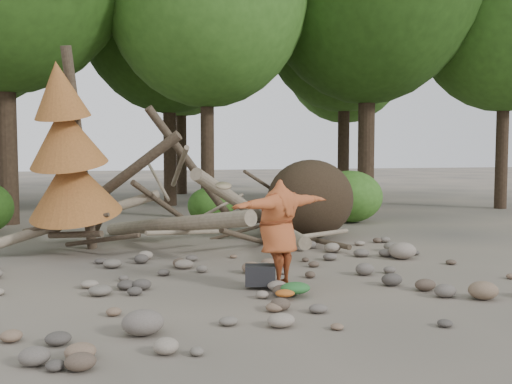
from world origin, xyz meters
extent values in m
plane|color=#514C44|center=(0.00, 0.00, 0.00)|extent=(120.00, 120.00, 0.00)
ellipsoid|color=#332619|center=(2.60, 4.30, 0.99)|extent=(2.20, 1.87, 1.98)
cylinder|color=gray|center=(-1.00, 3.70, 0.55)|extent=(2.61, 5.11, 1.08)
cylinder|color=gray|center=(0.80, 4.20, 0.90)|extent=(3.18, 3.71, 1.90)
cylinder|color=brown|center=(-2.20, 4.60, 1.40)|extent=(3.08, 1.91, 2.49)
cylinder|color=gray|center=(1.60, 3.50, 0.35)|extent=(1.13, 4.98, 0.43)
cylinder|color=brown|center=(-0.30, 4.80, 1.80)|extent=(2.39, 1.03, 2.89)
cylinder|color=gray|center=(-3.00, 4.00, 0.70)|extent=(3.71, 0.86, 1.20)
cylinder|color=#4C3F30|center=(-2.50, 3.50, 0.30)|extent=(1.52, 1.70, 0.49)
cylinder|color=gray|center=(0.20, 4.40, 0.80)|extent=(1.57, 0.85, 0.69)
cylinder|color=#4C3F30|center=(1.80, 4.90, 1.20)|extent=(1.92, 1.25, 1.10)
cylinder|color=gray|center=(-1.20, 4.20, 1.50)|extent=(0.37, 1.42, 0.85)
cylinder|color=#4C3F30|center=(2.20, 3.20, 0.15)|extent=(0.79, 2.54, 0.12)
cylinder|color=gray|center=(-0.80, 3.10, 0.45)|extent=(1.78, 1.11, 0.29)
cylinder|color=#4C3F30|center=(-2.90, 3.80, 2.20)|extent=(0.67, 1.13, 4.35)
cone|color=brown|center=(-3.06, 3.49, 1.50)|extent=(2.06, 2.13, 1.86)
cone|color=brown|center=(-3.16, 3.28, 2.50)|extent=(1.71, 1.78, 1.65)
cone|color=brown|center=(-3.26, 3.09, 3.40)|extent=(1.23, 1.30, 1.41)
cylinder|color=#38281C|center=(-5.00, 9.50, 4.48)|extent=(0.56, 0.56, 8.96)
cylinder|color=#38281C|center=(1.00, 9.20, 3.57)|extent=(0.44, 0.44, 7.14)
cylinder|color=#38281C|center=(7.00, 9.80, 4.72)|extent=(0.60, 0.60, 9.45)
cylinder|color=#38281C|center=(12.50, 9.30, 3.85)|extent=(0.46, 0.46, 7.70)
cylinder|color=#38281C|center=(0.50, 14.20, 4.27)|extent=(0.52, 0.52, 8.54)
cylinder|color=#38281C|center=(8.00, 13.80, 4.06)|extent=(0.50, 0.50, 8.12)
ellipsoid|color=#33641D|center=(8.00, 13.80, 8.35)|extent=(7.42, 7.42, 8.91)
cylinder|color=#38281C|center=(2.00, 20.50, 4.38)|extent=(0.54, 0.54, 8.75)
ellipsoid|color=#3E7624|center=(2.00, 20.50, 9.00)|extent=(8.00, 8.00, 10.00)
cylinder|color=#38281C|center=(11.00, 20.00, 3.92)|extent=(0.46, 0.46, 7.84)
ellipsoid|color=#33641D|center=(11.00, 20.00, 8.06)|extent=(7.17, 7.17, 8.60)
ellipsoid|color=#33641D|center=(0.80, 7.80, 0.56)|extent=(1.40, 1.40, 1.12)
ellipsoid|color=#3E7624|center=(5.00, 7.00, 0.80)|extent=(2.00, 2.00, 1.60)
imported|color=#A64B25|center=(0.11, -0.46, 0.91)|extent=(2.07, 1.39, 1.66)
cylinder|color=#877455|center=(-0.69, -0.10, 1.63)|extent=(0.33, 0.32, 0.14)
cube|color=black|center=(-0.17, -0.40, 0.16)|extent=(0.54, 0.43, 0.31)
ellipsoid|color=#27622B|center=(0.18, -1.06, 0.09)|extent=(0.45, 0.38, 0.17)
ellipsoid|color=#A8541C|center=(-0.03, -1.19, 0.05)|extent=(0.29, 0.24, 0.11)
ellipsoid|color=#695F57|center=(-2.18, -2.20, 0.15)|extent=(0.50, 0.45, 0.30)
ellipsoid|color=#7A624C|center=(2.78, -1.98, 0.13)|extent=(0.44, 0.40, 0.27)
ellipsoid|color=gray|center=(3.33, 1.17, 0.17)|extent=(0.56, 0.51, 0.34)
camera|label=1|loc=(-2.80, -8.92, 2.16)|focal=40.00mm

